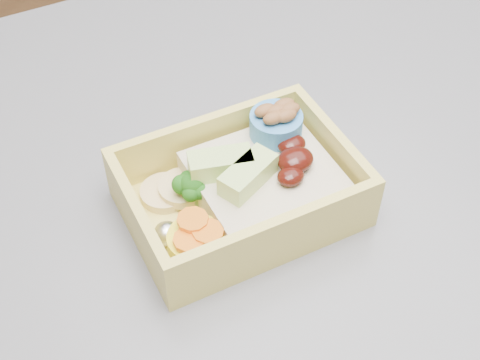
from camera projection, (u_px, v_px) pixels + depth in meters
name	position (u px, v px, depth m)	size (l,w,h in m)	color
bento_box	(245.00, 186.00, 0.48)	(0.16, 0.12, 0.06)	#DCCA5B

